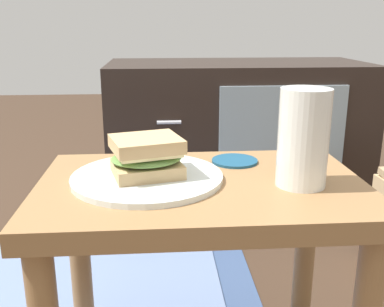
{
  "coord_description": "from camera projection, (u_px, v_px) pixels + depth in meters",
  "views": [
    {
      "loc": [
        -0.07,
        -0.72,
        0.72
      ],
      "look_at": [
        -0.02,
        0.0,
        0.51
      ],
      "focal_mm": 41.68,
      "sensor_mm": 36.0,
      "label": 1
    }
  ],
  "objects": [
    {
      "name": "side_table",
      "position": [
        201.0,
        229.0,
        0.79
      ],
      "size": [
        0.56,
        0.36,
        0.46
      ],
      "color": "olive",
      "rests_on": "ground"
    },
    {
      "name": "tv_cabinet",
      "position": [
        236.0,
        138.0,
        1.74
      ],
      "size": [
        0.96,
        0.46,
        0.58
      ],
      "color": "black",
      "rests_on": "ground"
    },
    {
      "name": "area_rug",
      "position": [
        56.0,
        301.0,
        1.19
      ],
      "size": [
        1.09,
        0.82,
        0.01
      ],
      "color": "#384C72",
      "rests_on": "ground"
    },
    {
      "name": "plate",
      "position": [
        147.0,
        177.0,
        0.77
      ],
      "size": [
        0.26,
        0.26,
        0.01
      ],
      "primitive_type": "cylinder",
      "color": "silver",
      "rests_on": "side_table"
    },
    {
      "name": "sandwich_front",
      "position": [
        147.0,
        156.0,
        0.76
      ],
      "size": [
        0.14,
        0.13,
        0.07
      ],
      "color": "tan",
      "rests_on": "plate"
    },
    {
      "name": "beer_glass",
      "position": [
        303.0,
        141.0,
        0.73
      ],
      "size": [
        0.08,
        0.08,
        0.16
      ],
      "color": "silver",
      "rests_on": "side_table"
    },
    {
      "name": "coaster",
      "position": [
        235.0,
        161.0,
        0.87
      ],
      "size": [
        0.09,
        0.09,
        0.01
      ],
      "primitive_type": "cylinder",
      "color": "navy",
      "rests_on": "side_table"
    }
  ]
}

